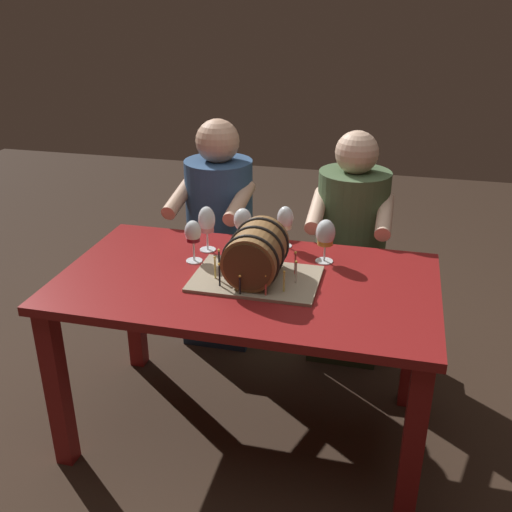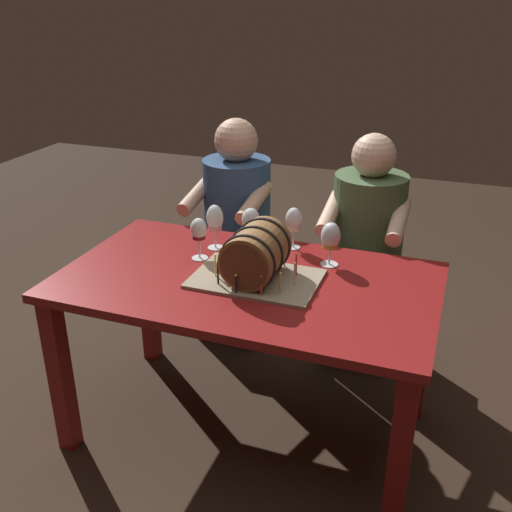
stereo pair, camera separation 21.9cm
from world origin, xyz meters
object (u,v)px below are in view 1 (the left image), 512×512
Objects in this scene: barrel_cake at (256,256)px; wine_glass_empty at (243,221)px; wine_glass_red at (193,234)px; wine_glass_amber at (326,235)px; wine_glass_white at (285,220)px; person_seated_right at (349,257)px; wine_glass_rose at (207,222)px; dining_table at (247,303)px; person_seated_left at (220,242)px.

wine_glass_empty is (-0.12, 0.28, 0.03)m from barrel_cake.
wine_glass_amber reaches higher than wine_glass_red.
person_seated_right reaches higher than wine_glass_white.
wine_glass_empty is 0.36m from wine_glass_amber.
wine_glass_rose is 0.17× the size of person_seated_right.
dining_table is 7.96× the size of wine_glass_amber.
wine_glass_white is at bearing 82.94° from barrel_cake.
wine_glass_white is at bearing 35.99° from wine_glass_red.
wine_glass_rose is (-0.23, 0.22, 0.23)m from dining_table.
wine_glass_amber is at bearing 39.84° from dining_table.
person_seated_left reaches higher than wine_glass_rose.
person_seated_right is at bearing 47.09° from wine_glass_red.
wine_glass_red is at bearing -144.01° from wine_glass_white.
wine_glass_red is 0.98× the size of wine_glass_empty.
person_seated_right reaches higher than dining_table.
wine_glass_red reaches higher than dining_table.
dining_table is at bearing -114.71° from person_seated_right.
dining_table is at bearing 170.76° from barrel_cake.
barrel_cake reaches higher than wine_glass_rose.
dining_table is 1.22× the size of person_seated_left.
person_seated_left is at bearing 140.19° from wine_glass_amber.
person_seated_left is (-0.41, 0.38, -0.30)m from wine_glass_white.
barrel_cake is at bearing -65.77° from wine_glass_empty.
person_seated_left is (-0.59, 0.50, -0.30)m from wine_glass_amber.
person_seated_right is (0.07, 0.50, -0.31)m from wine_glass_amber.
wine_glass_empty is (0.16, 0.17, 0.00)m from wine_glass_red.
person_seated_left reaches higher than wine_glass_empty.
person_seated_left is 0.66m from person_seated_right.
wine_glass_rose is 0.17× the size of person_seated_left.
dining_table is 0.79m from person_seated_left.
barrel_cake is 0.35m from wine_glass_rose.
wine_glass_rose is at bearing -159.11° from wine_glass_white.
person_seated_right is at bearing 65.29° from dining_table.
wine_glass_empty is 0.69m from person_seated_right.
dining_table is at bearing -103.43° from wine_glass_white.
wine_glass_red is at bearing 158.06° from dining_table.
person_seated_right is (0.42, 0.45, -0.32)m from wine_glass_empty.
wine_glass_rose is 0.60m from person_seated_left.
person_seated_right is (0.29, 0.72, -0.29)m from barrel_cake.
dining_table is 0.41m from wine_glass_white.
wine_glass_white is at bearing -43.02° from person_seated_left.
dining_table is 3.02× the size of barrel_cake.
wine_glass_red is 0.40m from wine_glass_white.
barrel_cake is at bearing -97.06° from wine_glass_white.
wine_glass_white reaches higher than dining_table.
barrel_cake is 2.71× the size of wine_glass_red.
wine_glass_rose is 0.81m from person_seated_right.
wine_glass_empty is at bearing 107.81° from dining_table.
wine_glass_white is 0.55m from person_seated_right.
wine_glass_red is at bearing -132.42° from wine_glass_empty.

